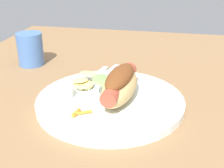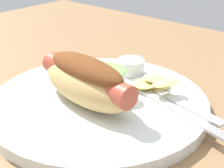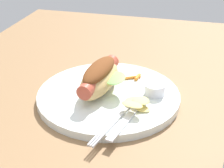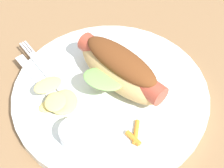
% 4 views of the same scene
% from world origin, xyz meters
% --- Properties ---
extents(ground_plane, '(1.20, 0.90, 0.02)m').
position_xyz_m(ground_plane, '(0.00, 0.00, -0.01)').
color(ground_plane, olive).
extents(plate, '(0.30, 0.30, 0.02)m').
position_xyz_m(plate, '(-0.01, -0.01, 0.01)').
color(plate, white).
rests_on(plate, ground_plane).
extents(hot_dog, '(0.16, 0.10, 0.06)m').
position_xyz_m(hot_dog, '(-0.01, -0.03, 0.05)').
color(hot_dog, tan).
rests_on(hot_dog, plate).
extents(sauce_ramekin, '(0.04, 0.04, 0.02)m').
position_xyz_m(sauce_ramekin, '(-0.03, 0.09, 0.03)').
color(sauce_ramekin, white).
rests_on(sauce_ramekin, plate).
extents(fork, '(0.16, 0.05, 0.00)m').
position_xyz_m(fork, '(0.09, 0.03, 0.02)').
color(fork, silver).
rests_on(fork, plate).
extents(knife, '(0.14, 0.04, 0.00)m').
position_xyz_m(knife, '(0.08, 0.05, 0.02)').
color(knife, silver).
rests_on(knife, plate).
extents(chips_pile, '(0.08, 0.06, 0.02)m').
position_xyz_m(chips_pile, '(0.03, 0.06, 0.03)').
color(chips_pile, '#E4CD6E').
rests_on(chips_pile, plate).
extents(carrot_garnish, '(0.03, 0.03, 0.01)m').
position_xyz_m(carrot_garnish, '(-0.09, 0.03, 0.02)').
color(carrot_garnish, orange).
rests_on(carrot_garnish, plate).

